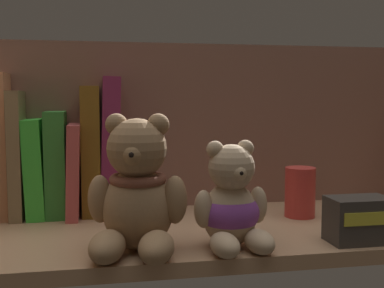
% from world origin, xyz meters
% --- Properties ---
extents(shelf_board, '(0.83, 0.30, 0.02)m').
position_xyz_m(shelf_board, '(0.00, 0.00, 0.01)').
color(shelf_board, '#A87F5B').
rests_on(shelf_board, ground).
extents(shelf_back_panel, '(0.85, 0.01, 0.31)m').
position_xyz_m(shelf_back_panel, '(0.00, 0.16, 0.16)').
color(shelf_back_panel, '#82594A').
rests_on(shelf_back_panel, ground).
extents(book_2, '(0.02, 0.09, 0.23)m').
position_xyz_m(book_2, '(-0.32, 0.13, 0.14)').
color(book_2, tan).
rests_on(book_2, shelf_board).
extents(book_3, '(0.02, 0.11, 0.21)m').
position_xyz_m(book_3, '(-0.29, 0.13, 0.12)').
color(book_3, olive).
rests_on(book_3, shelf_board).
extents(book_4, '(0.03, 0.11, 0.16)m').
position_xyz_m(book_4, '(-0.26, 0.13, 0.10)').
color(book_4, green).
rests_on(book_4, shelf_board).
extents(book_5, '(0.03, 0.11, 0.17)m').
position_xyz_m(book_5, '(-0.23, 0.13, 0.11)').
color(book_5, '#307D2F').
rests_on(book_5, shelf_board).
extents(book_6, '(0.02, 0.14, 0.15)m').
position_xyz_m(book_6, '(-0.20, 0.13, 0.10)').
color(book_6, '#B84A4A').
rests_on(book_6, shelf_board).
extents(book_7, '(0.03, 0.10, 0.21)m').
position_xyz_m(book_7, '(-0.18, 0.13, 0.13)').
color(book_7, brown).
rests_on(book_7, shelf_board).
extents(book_8, '(0.04, 0.10, 0.23)m').
position_xyz_m(book_8, '(-0.14, 0.13, 0.13)').
color(book_8, '#7A234C').
rests_on(book_8, shelf_board).
extents(teddy_bear_larger, '(0.13, 0.14, 0.18)m').
position_xyz_m(teddy_bear_larger, '(-0.12, -0.10, 0.09)').
color(teddy_bear_larger, '#93704C').
rests_on(teddy_bear_larger, shelf_board).
extents(teddy_bear_smaller, '(0.10, 0.11, 0.14)m').
position_xyz_m(teddy_bear_smaller, '(0.01, -0.10, 0.08)').
color(teddy_bear_smaller, tan).
rests_on(teddy_bear_smaller, shelf_board).
extents(pillar_candle, '(0.05, 0.05, 0.08)m').
position_xyz_m(pillar_candle, '(0.16, 0.04, 0.06)').
color(pillar_candle, '#C63833').
rests_on(pillar_candle, shelf_board).
extents(small_product_box, '(0.08, 0.05, 0.06)m').
position_xyz_m(small_product_box, '(0.18, -0.11, 0.05)').
color(small_product_box, '#38332D').
rests_on(small_product_box, shelf_board).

